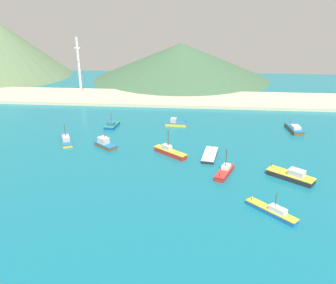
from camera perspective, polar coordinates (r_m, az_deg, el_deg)
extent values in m
cube|color=#146B7F|center=(73.03, -2.98, -9.40)|extent=(260.00, 280.00, 0.50)
cube|color=gold|center=(114.60, 1.32, 2.91)|extent=(7.08, 3.55, 0.91)
cube|color=#1E669E|center=(114.42, 1.33, 3.17)|extent=(7.22, 3.62, 0.20)
cube|color=#B2ADA3|center=(114.31, 0.90, 3.56)|extent=(2.10, 2.36, 1.31)
cylinder|color=#4C3823|center=(113.83, 2.86, 3.34)|extent=(0.56, 0.17, 1.24)
cube|color=#232328|center=(84.92, 19.18, -5.32)|extent=(10.18, 8.60, 1.15)
cube|color=gold|center=(84.63, 19.23, -4.92)|extent=(10.39, 8.77, 0.20)
cube|color=beige|center=(83.91, 20.11, -4.69)|extent=(4.10, 3.86, 1.34)
cylinder|color=#4C3823|center=(85.89, 16.44, -3.64)|extent=(0.61, 0.49, 1.55)
cube|color=brown|center=(98.89, -10.04, -0.59)|extent=(7.19, 6.59, 0.87)
cube|color=#1E669E|center=(98.69, -10.06, -0.31)|extent=(7.33, 6.72, 0.20)
cube|color=beige|center=(99.03, -10.39, 0.31)|extent=(3.62, 3.49, 1.60)
cylinder|color=#4C3823|center=(97.88, -10.27, 1.28)|extent=(0.10, 0.10, 2.30)
cube|color=brown|center=(116.41, 19.72, 1.95)|extent=(3.97, 9.31, 1.09)
cube|color=#1E669E|center=(116.21, 19.76, 2.25)|extent=(4.05, 9.50, 0.20)
cube|color=beige|center=(115.05, 19.97, 2.29)|extent=(2.64, 3.53, 0.80)
cylinder|color=#4C3823|center=(119.63, 19.17, 3.20)|extent=(0.18, 0.65, 1.48)
cube|color=red|center=(92.31, 0.37, -1.80)|extent=(9.07, 7.77, 1.19)
cube|color=gold|center=(92.03, 0.37, -1.40)|extent=(9.25, 7.92, 0.20)
cube|color=beige|center=(92.56, -0.19, -0.81)|extent=(2.90, 2.74, 1.15)
cylinder|color=#4C3823|center=(91.22, 0.03, 0.69)|extent=(0.19, 0.19, 4.31)
cube|color=red|center=(83.13, 9.13, -4.95)|extent=(5.07, 8.52, 1.04)
cube|color=red|center=(82.86, 9.15, -4.56)|extent=(5.17, 8.70, 0.20)
cube|color=silver|center=(83.53, 9.39, -3.96)|extent=(2.46, 2.94, 0.83)
cylinder|color=#4C3823|center=(79.38, 8.36, -5.24)|extent=(0.33, 0.61, 1.41)
cylinder|color=#4C3823|center=(82.03, 9.39, -2.51)|extent=(0.20, 0.20, 4.24)
cube|color=#232328|center=(92.05, 6.79, -2.18)|extent=(4.53, 9.73, 0.77)
cube|color=white|center=(91.85, 6.80, -1.90)|extent=(4.62, 9.93, 0.20)
cube|color=silver|center=(90.59, 6.71, -1.90)|extent=(2.89, 4.09, 0.81)
cylinder|color=#4C3823|center=(95.54, 7.15, -0.67)|extent=(0.19, 0.49, 1.05)
cube|color=#14478C|center=(114.89, -9.05, 2.63)|extent=(3.88, 6.87, 0.71)
cube|color=#238C5B|center=(114.74, -9.06, 2.85)|extent=(3.96, 7.01, 0.20)
cube|color=#28568C|center=(113.86, -9.21, 2.95)|extent=(2.59, 2.39, 0.80)
cylinder|color=#4C3823|center=(113.68, -9.19, 3.87)|extent=(0.14, 0.14, 2.74)
cube|color=#1E5BA8|center=(70.96, 16.35, -10.77)|extent=(8.79, 8.63, 0.79)
cube|color=gold|center=(70.70, 16.39, -10.43)|extent=(8.97, 8.80, 0.20)
cube|color=silver|center=(69.83, 17.34, -10.40)|extent=(3.37, 3.33, 1.02)
cylinder|color=#4C3823|center=(72.63, 13.34, -8.76)|extent=(0.43, 0.43, 1.08)
cylinder|color=#4C3823|center=(69.19, 17.04, -8.91)|extent=(0.13, 0.13, 2.65)
cube|color=gold|center=(105.61, -16.19, 0.29)|extent=(6.87, 10.71, 0.77)
cube|color=#1E669E|center=(105.44, -16.22, 0.54)|extent=(7.01, 10.92, 0.20)
cube|color=#B2ADA3|center=(103.98, -16.19, 0.61)|extent=(3.36, 4.26, 1.05)
cylinder|color=#4C3823|center=(103.96, -16.35, 1.89)|extent=(0.16, 0.16, 3.35)
cube|color=beige|center=(145.11, 1.25, 7.04)|extent=(247.00, 24.01, 1.20)
cone|color=#3D6042|center=(185.42, 2.13, 12.94)|extent=(89.75, 89.75, 18.06)
cylinder|color=silver|center=(153.43, -14.19, 11.62)|extent=(1.04, 1.04, 24.25)
cylinder|color=silver|center=(152.34, -14.46, 14.48)|extent=(2.43, 0.52, 0.52)
cylinder|color=silver|center=(152.97, -14.29, 12.69)|extent=(0.52, 1.94, 0.52)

